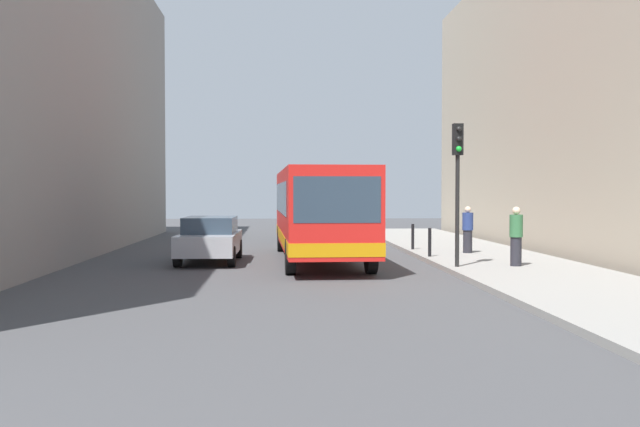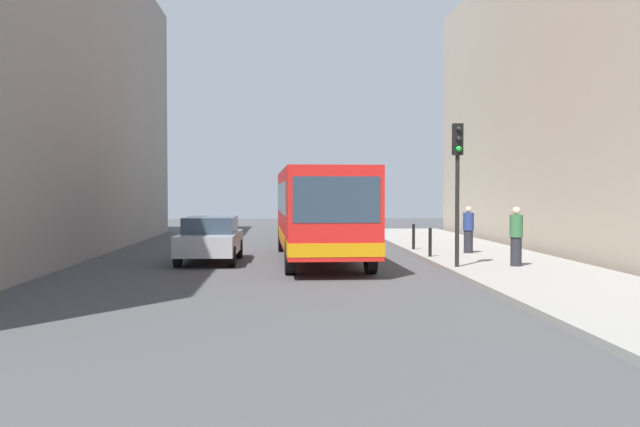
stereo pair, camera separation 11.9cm
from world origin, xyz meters
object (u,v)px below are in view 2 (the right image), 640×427
object	(u,v)px
bollard_mid	(414,237)
pedestrian_near_signal	(516,236)
bollard_near	(430,242)
pedestrian_mid_sidewalk	(468,230)
car_beside_bus	(210,238)
bus	(319,209)
car_behind_bus	(306,224)
traffic_light	(458,167)

from	to	relation	value
bollard_mid	pedestrian_near_signal	bearing A→B (deg)	-73.23
bollard_near	pedestrian_mid_sidewalk	xyz separation A→B (m)	(1.64, 1.32, 0.34)
pedestrian_near_signal	car_beside_bus	bearing A→B (deg)	-11.80
pedestrian_mid_sidewalk	bus	bearing A→B (deg)	103.53
car_beside_bus	car_behind_bus	distance (m)	11.21
car_behind_bus	pedestrian_near_signal	distance (m)	14.90
bus	bollard_near	world-z (taller)	bus
bollard_mid	bollard_near	bearing A→B (deg)	-90.00
bus	bollard_near	xyz separation A→B (m)	(3.68, -0.38, -1.10)
pedestrian_mid_sidewalk	car_behind_bus	bearing A→B (deg)	33.40
car_beside_bus	bus	bearing A→B (deg)	-173.17
car_beside_bus	traffic_light	size ratio (longest dim) A/B	1.08
traffic_light	car_beside_bus	bearing A→B (deg)	156.05
bollard_near	pedestrian_mid_sidewalk	distance (m)	2.13
bollard_near	pedestrian_near_signal	distance (m)	3.68
car_beside_bus	bollard_near	xyz separation A→B (m)	(7.25, -0.01, -0.16)
car_behind_bus	traffic_light	bearing A→B (deg)	102.95
car_beside_bus	traffic_light	xyz separation A→B (m)	(7.35, -3.26, 2.22)
car_behind_bus	bollard_near	xyz separation A→B (m)	(3.74, -10.66, -0.16)
car_beside_bus	pedestrian_near_signal	distance (m)	9.64
traffic_light	pedestrian_near_signal	bearing A→B (deg)	3.17
pedestrian_near_signal	bus	bearing A→B (deg)	-25.23
pedestrian_mid_sidewalk	pedestrian_near_signal	bearing A→B (deg)	-173.76
bus	pedestrian_mid_sidewalk	size ratio (longest dim) A/B	6.77
bus	traffic_light	xyz separation A→B (m)	(3.78, -3.64, 1.28)
car_behind_bus	bollard_near	size ratio (longest dim) A/B	4.71
car_beside_bus	traffic_light	bearing A→B (deg)	156.96
traffic_light	bollard_near	world-z (taller)	traffic_light
traffic_light	bollard_near	xyz separation A→B (m)	(-0.10, 3.25, -2.38)
bus	bollard_mid	world-z (taller)	bus
bus	car_behind_bus	xyz separation A→B (m)	(-0.06, 10.28, -0.94)
bollard_mid	pedestrian_mid_sidewalk	distance (m)	2.36
bollard_mid	pedestrian_near_signal	xyz separation A→B (m)	(1.85, -6.14, 0.38)
car_behind_bus	pedestrian_near_signal	xyz separation A→B (m)	(5.59, -13.81, 0.23)
car_behind_bus	pedestrian_mid_sidewalk	size ratio (longest dim) A/B	2.73
traffic_light	pedestrian_near_signal	xyz separation A→B (m)	(1.75, 0.10, -2.00)
traffic_light	bus	bearing A→B (deg)	136.10
bollard_near	car_beside_bus	bearing A→B (deg)	179.91
car_behind_bus	pedestrian_mid_sidewalk	distance (m)	10.77
car_behind_bus	bollard_mid	bearing A→B (deg)	113.50
traffic_light	bollard_near	bearing A→B (deg)	91.76
traffic_light	bollard_mid	world-z (taller)	traffic_light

